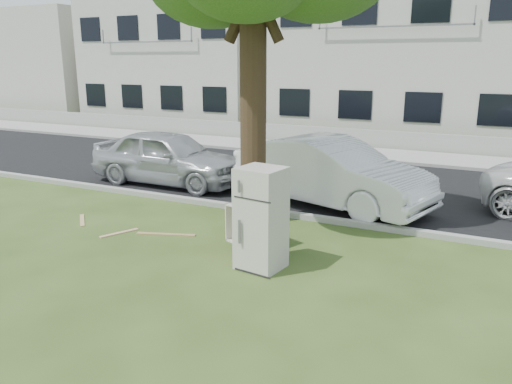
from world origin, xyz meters
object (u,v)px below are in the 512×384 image
at_px(fridge, 261,219).
at_px(car_left, 168,157).
at_px(car_center, 330,172).
at_px(cabinet, 253,225).

bearing_deg(fridge, car_left, 147.38).
bearing_deg(car_left, car_center, -90.70).
height_order(fridge, cabinet, fridge).
relative_size(cabinet, car_left, 0.21).
height_order(car_center, car_left, car_center).
relative_size(fridge, cabinet, 1.80).
distance_m(car_center, car_left, 4.77).
bearing_deg(car_center, car_left, 105.76).
bearing_deg(fridge, cabinet, 131.01).
xyz_separation_m(fridge, cabinet, (-0.62, 0.96, -0.49)).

